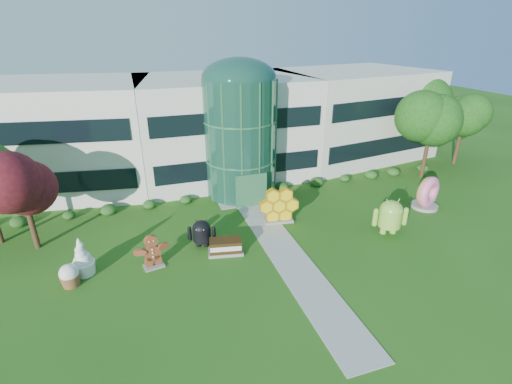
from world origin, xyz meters
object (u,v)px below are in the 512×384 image
object	(u,v)px
donut	(427,192)
gingerbread	(152,251)
android_green	(391,214)
android_black	(202,232)

from	to	relation	value
donut	gingerbread	world-z (taller)	donut
android_green	gingerbread	bearing A→B (deg)	-168.94
android_green	android_black	size ratio (longest dim) A/B	1.34
android_black	gingerbread	xyz separation A→B (m)	(-3.30, -1.38, 0.01)
android_black	donut	world-z (taller)	donut
android_green	android_black	distance (m)	13.20
android_black	gingerbread	size ratio (longest dim) A/B	0.92
android_green	android_black	world-z (taller)	android_green
android_black	donut	distance (m)	18.36
donut	gingerbread	distance (m)	21.71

